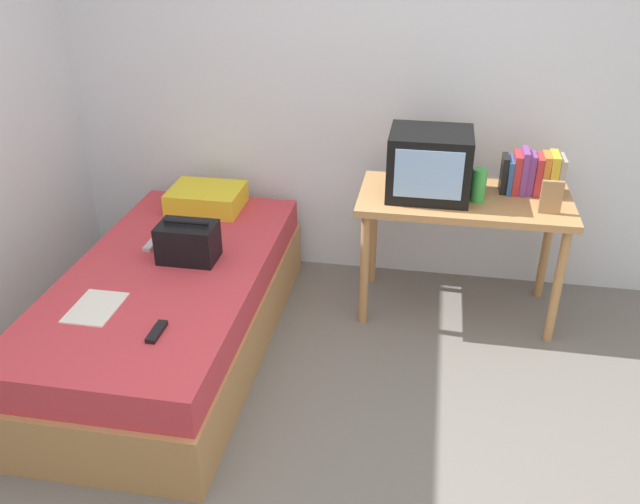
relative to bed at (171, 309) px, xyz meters
The scene contains 13 objects.
ground_plane 1.34m from the bed, 41.55° to the right, with size 8.00×8.00×0.00m, color slate.
wall_back 1.83m from the bed, 48.98° to the left, with size 5.20×0.10×2.60m, color silver.
bed is the anchor object (origin of this frame).
desk 1.69m from the bed, 23.99° to the left, with size 1.16×0.60×0.73m.
tv 1.59m from the bed, 26.89° to the left, with size 0.44×0.39×0.36m.
water_bottle 1.77m from the bed, 21.47° to the left, with size 0.08×0.08×0.18m, color green.
book_row 2.10m from the bed, 22.91° to the left, with size 0.33×0.17×0.25m.
picture_frame 2.07m from the bed, 15.05° to the left, with size 0.11×0.02×0.18m, color #9E754C.
pillow 0.82m from the bed, 92.45° to the left, with size 0.43×0.35×0.13m, color yellow.
handbag 0.38m from the bed, 52.66° to the left, with size 0.30×0.20×0.23m.
magazine 0.52m from the bed, 113.11° to the right, with size 0.21×0.29×0.01m, color white.
remote_dark 0.65m from the bed, 71.99° to the right, with size 0.04×0.16×0.02m, color black.
remote_silver 0.38m from the bed, 127.58° to the left, with size 0.04×0.14×0.02m, color #B7B7BC.
Camera 1 is at (0.32, -1.91, 2.17)m, focal length 37.11 mm.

